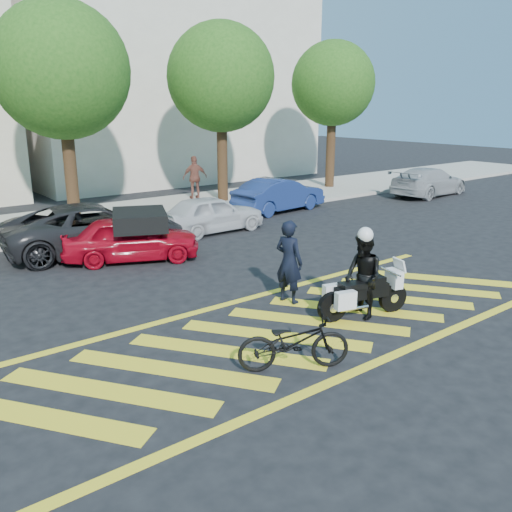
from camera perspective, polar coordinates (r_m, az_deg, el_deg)
ground at (r=10.65m, az=4.49°, el=-7.53°), size 90.00×90.00×0.00m
sidewalk at (r=20.71m, az=-18.48°, el=3.49°), size 60.00×5.00×0.15m
crosswalk at (r=10.62m, az=4.33°, el=-7.57°), size 12.33×4.00×0.01m
building_right at (r=32.25m, az=-9.36°, el=17.93°), size 16.00×8.00×11.00m
tree_center at (r=20.41m, az=-19.48°, el=17.46°), size 4.60×4.60×7.56m
tree_right at (r=23.39m, az=-3.52°, el=17.85°), size 4.40×4.40×7.41m
tree_far_right at (r=27.60m, az=8.20°, el=17.20°), size 4.00×4.00×7.10m
officer_bike at (r=11.67m, az=3.49°, el=-0.62°), size 0.58×0.75×1.83m
bicycle at (r=8.90m, az=3.99°, el=-8.99°), size 1.92×1.46×0.97m
police_motorcycle at (r=11.18m, az=11.12°, el=-3.91°), size 2.02×0.93×0.91m
officer_moto at (r=11.05m, az=11.20°, el=-2.12°), size 0.86×0.99×1.73m
red_convertible at (r=15.26m, az=-13.00°, el=1.83°), size 3.96×2.83×1.25m
parked_mid_left at (r=16.42m, az=-16.59°, el=2.86°), size 5.34×2.87×1.43m
parked_mid_right at (r=18.24m, az=-4.73°, el=4.45°), size 3.69×1.49×1.26m
parked_right at (r=21.79m, az=2.43°, el=6.47°), size 4.18×1.81×1.34m
parked_far_right at (r=26.80m, az=17.73°, el=7.47°), size 4.65×2.18×1.31m
pedestrian_right at (r=23.97m, az=-6.45°, el=8.22°), size 1.17×0.72×1.86m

